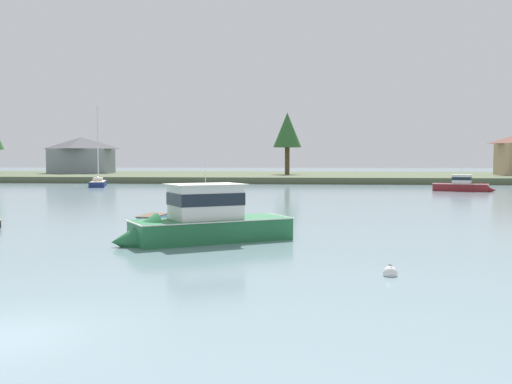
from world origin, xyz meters
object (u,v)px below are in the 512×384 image
at_px(cruiser_green, 196,228).
at_px(dinghy_skyblue, 153,218).
at_px(cruiser_maroon, 466,188).
at_px(sailboat_navy, 98,185).
at_px(mooring_buoy_white, 390,273).

bearing_deg(cruiser_green, dinghy_skyblue, 116.08).
xyz_separation_m(cruiser_maroon, sailboat_navy, (-50.13, 8.28, -0.20)).
relative_size(cruiser_maroon, dinghy_skyblue, 2.43).
bearing_deg(cruiser_maroon, dinghy_skyblue, -128.75).
distance_m(cruiser_green, sailboat_navy, 60.51).
bearing_deg(dinghy_skyblue, sailboat_navy, 114.66).
bearing_deg(mooring_buoy_white, dinghy_skyblue, 127.05).
height_order(dinghy_skyblue, mooring_buoy_white, mooring_buoy_white).
relative_size(sailboat_navy, mooring_buoy_white, 22.50).
relative_size(cruiser_maroon, mooring_buoy_white, 13.91).
relative_size(dinghy_skyblue, sailboat_navy, 0.25).
xyz_separation_m(cruiser_green, sailboat_navy, (-25.50, 54.88, -0.43)).
bearing_deg(cruiser_maroon, sailboat_navy, 170.62).
distance_m(dinghy_skyblue, sailboat_navy, 49.51).
distance_m(cruiser_green, mooring_buoy_white, 11.08).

